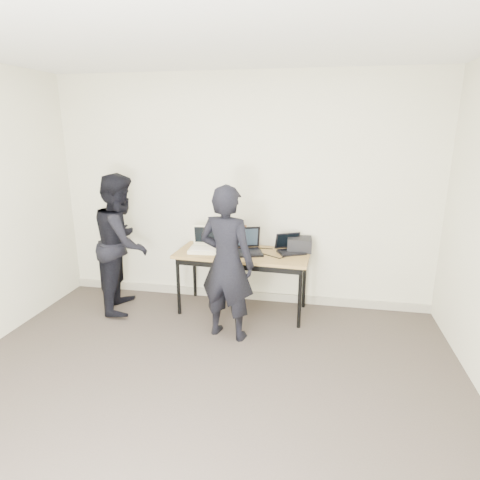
% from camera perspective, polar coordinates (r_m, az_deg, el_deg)
% --- Properties ---
extents(room, '(4.60, 4.60, 2.80)m').
position_cam_1_polar(room, '(2.63, -8.70, -0.88)').
color(room, '#403730').
rests_on(room, ground).
extents(desk, '(1.53, 0.73, 0.72)m').
position_cam_1_polar(desk, '(4.57, 0.33, -2.52)').
color(desk, olive).
rests_on(desk, ground).
extents(laptop_beige, '(0.36, 0.35, 0.27)m').
position_cam_1_polar(laptop_beige, '(4.64, -5.01, -0.83)').
color(laptop_beige, beige).
rests_on(laptop_beige, desk).
extents(laptop_center, '(0.45, 0.44, 0.28)m').
position_cam_1_polar(laptop_center, '(4.54, 0.77, -1.01)').
color(laptop_center, black).
rests_on(laptop_center, desk).
extents(laptop_right, '(0.38, 0.37, 0.21)m').
position_cam_1_polar(laptop_right, '(4.59, 7.10, -1.14)').
color(laptop_right, black).
rests_on(laptop_right, desk).
extents(leather_satchel, '(0.38, 0.22, 0.25)m').
position_cam_1_polar(leather_satchel, '(4.76, -1.28, 0.59)').
color(leather_satchel, brown).
rests_on(leather_satchel, desk).
extents(tissue, '(0.13, 0.10, 0.08)m').
position_cam_1_polar(tissue, '(4.72, -0.94, 2.42)').
color(tissue, white).
rests_on(tissue, leather_satchel).
extents(equipment_box, '(0.29, 0.25, 0.16)m').
position_cam_1_polar(equipment_box, '(4.64, 8.44, -0.60)').
color(equipment_box, black).
rests_on(equipment_box, desk).
extents(power_brick, '(0.08, 0.05, 0.03)m').
position_cam_1_polar(power_brick, '(4.43, -2.85, -2.13)').
color(power_brick, black).
rests_on(power_brick, desk).
extents(cables, '(1.15, 0.41, 0.01)m').
position_cam_1_polar(cables, '(4.54, 0.88, -1.81)').
color(cables, silver).
rests_on(cables, desk).
extents(person_typist, '(0.65, 0.50, 1.58)m').
position_cam_1_polar(person_typist, '(3.98, -1.89, -3.35)').
color(person_typist, black).
rests_on(person_typist, ground).
extents(person_observer, '(0.78, 0.90, 1.60)m').
position_cam_1_polar(person_observer, '(4.84, -16.41, -0.39)').
color(person_observer, black).
rests_on(person_observer, ground).
extents(baseboard, '(4.50, 0.03, 0.10)m').
position_cam_1_polar(baseboard, '(5.12, 0.22, -7.77)').
color(baseboard, '#A39C87').
rests_on(baseboard, ground).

